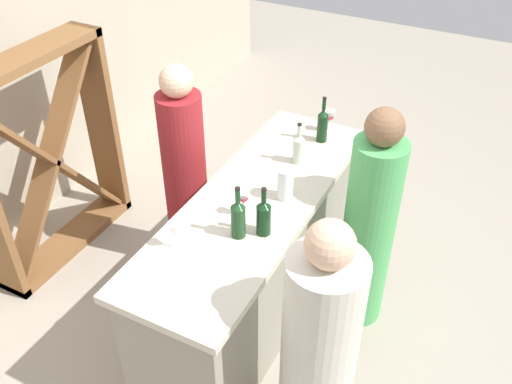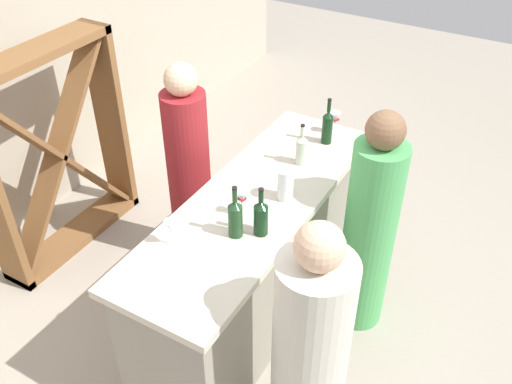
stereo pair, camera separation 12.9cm
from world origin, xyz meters
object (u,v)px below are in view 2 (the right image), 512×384
at_px(wine_bottle_leftmost_olive_green, 235,217).
at_px(person_server_behind, 189,174).
at_px(wine_glass_near_left, 335,119).
at_px(person_left_guest, 310,357).
at_px(wine_bottle_second_left_dark_green, 261,217).
at_px(wine_bottle_center_clear_pale, 301,149).
at_px(person_center_guest, 369,232).
at_px(wine_glass_near_center, 242,199).
at_px(wine_glass_near_right, 171,228).
at_px(wine_bottle_second_right_dark_green, 327,126).
at_px(wine_rack, 56,155).
at_px(water_pitcher, 285,184).

relative_size(wine_bottle_leftmost_olive_green, person_server_behind, 0.21).
xyz_separation_m(wine_glass_near_left, person_left_guest, (-1.67, -0.62, -0.37)).
xyz_separation_m(wine_bottle_second_left_dark_green, wine_bottle_center_clear_pale, (0.75, 0.12, -0.01)).
xyz_separation_m(wine_bottle_leftmost_olive_green, wine_bottle_second_left_dark_green, (0.08, -0.11, -0.01)).
bearing_deg(person_center_guest, person_left_guest, 71.69).
height_order(wine_glass_near_center, wine_glass_near_right, wine_glass_near_right).
bearing_deg(wine_glass_near_left, wine_glass_near_center, 175.60).
xyz_separation_m(wine_glass_near_right, person_server_behind, (0.84, 0.51, -0.33)).
bearing_deg(wine_bottle_second_left_dark_green, wine_bottle_center_clear_pale, 9.15).
distance_m(wine_bottle_center_clear_pale, wine_bottle_second_right_dark_green, 0.33).
bearing_deg(wine_rack, water_pitcher, -84.46).
relative_size(wine_glass_near_left, person_server_behind, 0.10).
xyz_separation_m(person_left_guest, person_center_guest, (1.01, 0.07, 0.03)).
distance_m(wine_rack, person_server_behind, 1.01).
distance_m(person_center_guest, person_server_behind, 1.34).
distance_m(wine_bottle_second_left_dark_green, wine_glass_near_right, 0.50).
height_order(wine_bottle_second_left_dark_green, person_server_behind, person_server_behind).
xyz_separation_m(wine_bottle_center_clear_pale, person_server_behind, (-0.23, 0.76, -0.33)).
relative_size(wine_glass_near_right, person_server_behind, 0.10).
distance_m(wine_bottle_center_clear_pale, wine_glass_near_right, 1.11).
xyz_separation_m(wine_glass_near_center, person_center_guest, (0.48, -0.64, -0.34)).
bearing_deg(wine_bottle_leftmost_olive_green, wine_bottle_second_left_dark_green, -54.10).
bearing_deg(person_center_guest, wine_rack, -12.78).
bearing_deg(wine_bottle_leftmost_olive_green, wine_bottle_second_right_dark_green, -1.59).
distance_m(wine_bottle_leftmost_olive_green, wine_bottle_center_clear_pale, 0.83).
xyz_separation_m(wine_bottle_center_clear_pale, person_center_guest, (-0.18, -0.58, -0.34)).
height_order(wine_bottle_center_clear_pale, person_left_guest, person_left_guest).
xyz_separation_m(wine_glass_near_left, water_pitcher, (-0.87, -0.06, -0.01)).
bearing_deg(wine_glass_near_right, wine_bottle_second_right_dark_green, -11.71).
height_order(wine_glass_near_right, water_pitcher, water_pitcher).
distance_m(wine_glass_near_center, person_server_behind, 0.89).
bearing_deg(wine_glass_near_left, wine_bottle_second_left_dark_green, -175.80).
relative_size(wine_bottle_second_left_dark_green, person_server_behind, 0.19).
bearing_deg(wine_glass_near_center, wine_glass_near_right, 154.98).
distance_m(wine_bottle_second_left_dark_green, wine_bottle_second_right_dark_green, 1.08).
bearing_deg(wine_rack, person_left_guest, -104.71).
bearing_deg(wine_rack, wine_glass_near_right, -109.13).
relative_size(wine_rack, person_server_behind, 1.01).
height_order(wine_bottle_center_clear_pale, wine_glass_near_left, wine_bottle_center_clear_pale).
distance_m(wine_bottle_center_clear_pale, person_left_guest, 1.41).
bearing_deg(wine_rack, wine_glass_near_center, -93.02).
relative_size(wine_bottle_second_left_dark_green, wine_glass_near_right, 1.87).
xyz_separation_m(wine_glass_near_center, person_left_guest, (-0.53, -0.71, -0.37)).
height_order(person_left_guest, person_center_guest, person_center_guest).
bearing_deg(person_server_behind, wine_bottle_second_right_dark_green, 45.51).
bearing_deg(wine_glass_near_right, wine_glass_near_left, -10.32).
height_order(wine_bottle_center_clear_pale, person_center_guest, person_center_guest).
height_order(wine_glass_near_left, wine_glass_near_right, wine_glass_near_right).
bearing_deg(wine_rack, wine_bottle_second_right_dark_green, -62.94).
bearing_deg(water_pitcher, person_server_behind, 79.19).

